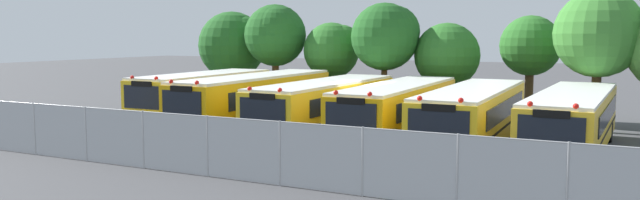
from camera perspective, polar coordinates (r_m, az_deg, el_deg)
The scene contains 15 objects.
ground_plane at distance 27.99m, azimuth 3.61°, elevation -3.45°, with size 160.00×160.00×0.00m, color #424244.
school_bus_0 at distance 32.24m, azimuth -10.59°, elevation 0.32°, with size 2.69×9.23×2.77m.
school_bus_1 at distance 30.12m, azimuth -5.86°, elevation 0.01°, with size 2.52×11.36×2.78m.
school_bus_2 at distance 28.43m, azimuth 0.49°, elevation -0.49°, with size 2.58×10.90×2.61m.
school_bus_3 at distance 27.24m, azimuth 7.18°, elevation -0.83°, with size 2.74×11.14×2.60m.
school_bus_4 at distance 25.94m, azimuth 13.83°, elevation -1.32°, with size 2.80×11.25×2.58m.
school_bus_5 at distance 25.69m, azimuth 22.08°, elevation -1.70°, with size 2.73×11.39×2.55m.
tree_0 at distance 40.25m, azimuth -7.82°, elevation 5.10°, with size 4.41×4.30×6.06m.
tree_1 at distance 37.80m, azimuth -4.08°, elevation 6.03°, with size 3.74×3.74×6.41m.
tree_2 at distance 36.68m, azimuth 1.25°, elevation 4.67°, with size 3.29×3.29×5.30m.
tree_3 at distance 34.41m, azimuth 6.19°, elevation 5.90°, with size 3.71×3.71×6.33m.
tree_4 at distance 34.55m, azimuth 11.43°, elevation 4.14°, with size 3.56×3.56×5.23m.
tree_5 at distance 35.03m, azimuth 18.64°, elevation 4.72°, with size 3.21×3.21×5.61m.
tree_6 at distance 32.08m, azimuth 24.13°, elevation 5.70°, with size 4.10×4.10×6.68m.
chainlink_fence at distance 19.73m, azimuth -7.08°, elevation -4.43°, with size 24.54×0.07×2.01m.
Camera 1 is at (10.92, -25.35, 4.61)m, focal length 35.00 mm.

